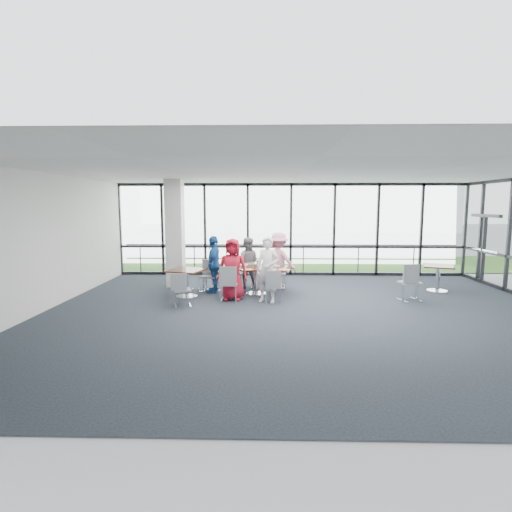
{
  "coord_description": "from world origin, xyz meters",
  "views": [
    {
      "loc": [
        -0.87,
        -8.91,
        2.44
      ],
      "look_at": [
        -1.13,
        1.62,
        1.1
      ],
      "focal_mm": 28.0,
      "sensor_mm": 36.0,
      "label": 1
    }
  ],
  "objects_px": {
    "diner_far_right": "(278,261)",
    "chair_main_fr": "(278,274)",
    "chair_spare_lb": "(210,277)",
    "side_table_left": "(186,274)",
    "diner_far_left": "(247,263)",
    "chair_spare_r": "(410,283)",
    "main_table": "(256,272)",
    "diner_end": "(214,264)",
    "structural_column": "(175,233)",
    "chair_main_nl": "(229,284)",
    "chair_spare_la": "(183,290)",
    "chair_main_fl": "(247,274)",
    "chair_main_nr": "(273,287)",
    "chair_main_end": "(208,277)",
    "diner_near_right": "(268,270)",
    "side_table_right": "(438,270)",
    "diner_near_left": "(233,269)"
  },
  "relations": [
    {
      "from": "structural_column",
      "to": "main_table",
      "type": "xyz_separation_m",
      "value": [
        2.47,
        -1.08,
        -0.99
      ]
    },
    {
      "from": "chair_main_nr",
      "to": "chair_spare_lb",
      "type": "xyz_separation_m",
      "value": [
        -1.76,
        1.22,
        0.03
      ]
    },
    {
      "from": "structural_column",
      "to": "chair_main_nl",
      "type": "height_order",
      "value": "structural_column"
    },
    {
      "from": "diner_end",
      "to": "chair_main_nl",
      "type": "height_order",
      "value": "diner_end"
    },
    {
      "from": "main_table",
      "to": "diner_end",
      "type": "distance_m",
      "value": 1.23
    },
    {
      "from": "side_table_left",
      "to": "chair_spare_la",
      "type": "height_order",
      "value": "chair_spare_la"
    },
    {
      "from": "side_table_left",
      "to": "chair_spare_r",
      "type": "bearing_deg",
      "value": -2.86
    },
    {
      "from": "diner_far_left",
      "to": "chair_main_nl",
      "type": "xyz_separation_m",
      "value": [
        -0.39,
        -1.67,
        -0.3
      ]
    },
    {
      "from": "diner_near_left",
      "to": "diner_far_right",
      "type": "distance_m",
      "value": 1.87
    },
    {
      "from": "chair_main_nr",
      "to": "chair_main_fl",
      "type": "relative_size",
      "value": 1.01
    },
    {
      "from": "chair_main_nl",
      "to": "chair_main_fl",
      "type": "bearing_deg",
      "value": 78.99
    },
    {
      "from": "chair_main_nl",
      "to": "chair_main_end",
      "type": "xyz_separation_m",
      "value": [
        -0.7,
        1.17,
        -0.03
      ]
    },
    {
      "from": "main_table",
      "to": "chair_main_nl",
      "type": "bearing_deg",
      "value": -117.92
    },
    {
      "from": "chair_main_nl",
      "to": "chair_main_fl",
      "type": "distance_m",
      "value": 1.85
    },
    {
      "from": "diner_near_left",
      "to": "chair_main_nl",
      "type": "distance_m",
      "value": 0.4
    },
    {
      "from": "side_table_left",
      "to": "chair_main_fr",
      "type": "bearing_deg",
      "value": 25.73
    },
    {
      "from": "diner_far_left",
      "to": "diner_far_right",
      "type": "height_order",
      "value": "diner_far_right"
    },
    {
      "from": "diner_near_right",
      "to": "structural_column",
      "type": "bearing_deg",
      "value": 163.43
    },
    {
      "from": "chair_main_nr",
      "to": "chair_spare_r",
      "type": "xyz_separation_m",
      "value": [
        3.5,
        0.26,
        0.07
      ]
    },
    {
      "from": "side_table_right",
      "to": "diner_far_right",
      "type": "relative_size",
      "value": 0.61
    },
    {
      "from": "main_table",
      "to": "chair_spare_r",
      "type": "relative_size",
      "value": 2.05
    },
    {
      "from": "chair_spare_r",
      "to": "main_table",
      "type": "bearing_deg",
      "value": 154.29
    },
    {
      "from": "chair_main_fr",
      "to": "chair_spare_lb",
      "type": "distance_m",
      "value": 2.0
    },
    {
      "from": "diner_near_right",
      "to": "diner_far_left",
      "type": "height_order",
      "value": "diner_near_right"
    },
    {
      "from": "chair_spare_la",
      "to": "side_table_left",
      "type": "bearing_deg",
      "value": 80.11
    },
    {
      "from": "main_table",
      "to": "diner_far_right",
      "type": "distance_m",
      "value": 0.98
    },
    {
      "from": "chair_spare_la",
      "to": "chair_spare_lb",
      "type": "relative_size",
      "value": 0.93
    },
    {
      "from": "side_table_left",
      "to": "chair_spare_lb",
      "type": "height_order",
      "value": "chair_spare_lb"
    },
    {
      "from": "side_table_right",
      "to": "chair_spare_lb",
      "type": "height_order",
      "value": "chair_spare_lb"
    },
    {
      "from": "chair_main_end",
      "to": "chair_spare_r",
      "type": "bearing_deg",
      "value": 91.97
    },
    {
      "from": "diner_far_right",
      "to": "diner_near_right",
      "type": "bearing_deg",
      "value": 104.25
    },
    {
      "from": "diner_far_left",
      "to": "chair_main_fr",
      "type": "relative_size",
      "value": 1.7
    },
    {
      "from": "diner_end",
      "to": "chair_spare_lb",
      "type": "xyz_separation_m",
      "value": [
        -0.11,
        0.06,
        -0.36
      ]
    },
    {
      "from": "diner_far_left",
      "to": "diner_far_right",
      "type": "xyz_separation_m",
      "value": [
        0.92,
        -0.1,
        0.08
      ]
    },
    {
      "from": "diner_end",
      "to": "chair_main_nr",
      "type": "height_order",
      "value": "diner_end"
    },
    {
      "from": "diner_far_left",
      "to": "chair_main_nr",
      "type": "distance_m",
      "value": 1.96
    },
    {
      "from": "diner_near_right",
      "to": "chair_main_nl",
      "type": "height_order",
      "value": "diner_near_right"
    },
    {
      "from": "diner_far_right",
      "to": "chair_main_fr",
      "type": "bearing_deg",
      "value": -61.73
    },
    {
      "from": "chair_main_fl",
      "to": "chair_spare_la",
      "type": "bearing_deg",
      "value": 61.1
    },
    {
      "from": "main_table",
      "to": "chair_spare_r",
      "type": "bearing_deg",
      "value": 0.59
    },
    {
      "from": "chair_main_nl",
      "to": "diner_far_right",
      "type": "bearing_deg",
      "value": 50.75
    },
    {
      "from": "main_table",
      "to": "diner_far_left",
      "type": "bearing_deg",
      "value": 120.22
    },
    {
      "from": "main_table",
      "to": "chair_main_nr",
      "type": "height_order",
      "value": "chair_main_nr"
    },
    {
      "from": "side_table_left",
      "to": "diner_far_left",
      "type": "height_order",
      "value": "diner_far_left"
    },
    {
      "from": "diner_far_right",
      "to": "chair_main_nl",
      "type": "distance_m",
      "value": 2.09
    },
    {
      "from": "main_table",
      "to": "side_table_right",
      "type": "relative_size",
      "value": 1.93
    },
    {
      "from": "structural_column",
      "to": "diner_near_right",
      "type": "height_order",
      "value": "structural_column"
    },
    {
      "from": "side_table_left",
      "to": "side_table_right",
      "type": "height_order",
      "value": "same"
    },
    {
      "from": "structural_column",
      "to": "diner_end",
      "type": "relative_size",
      "value": 2.0
    },
    {
      "from": "side_table_left",
      "to": "chair_spare_r",
      "type": "xyz_separation_m",
      "value": [
        5.81,
        -0.29,
        -0.16
      ]
    }
  ]
}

